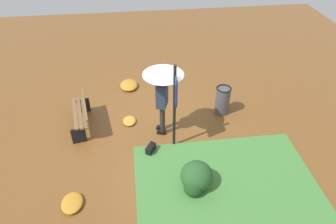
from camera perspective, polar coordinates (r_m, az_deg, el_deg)
The scene contains 11 objects.
ground_plane at distance 8.38m, azimuth -2.68°, elevation -2.69°, with size 18.00×18.00×0.00m, color brown.
grass_verge at distance 6.54m, azimuth 13.28°, elevation -19.68°, with size 4.80×4.00×0.05m.
person_with_umbrella at distance 7.23m, azimuth -1.01°, elevation 5.30°, with size 0.96×0.96×2.04m.
info_sign_post at distance 6.92m, azimuth 1.30°, elevation 2.56°, with size 0.44×0.07×2.30m.
handbag at distance 7.56m, azimuth -3.24°, elevation -6.89°, with size 0.33×0.28×0.37m.
park_bench at distance 8.46m, azimuth -15.77°, elevation -0.40°, with size 1.40×0.60×0.75m.
trash_bin at distance 8.76m, azimuth 10.11°, elevation 2.18°, with size 0.42×0.42×0.83m.
shrub_cluster at distance 6.75m, azimuth 5.24°, elevation -12.12°, with size 0.77×0.70×0.63m.
leaf_pile_near_person at distance 9.99m, azimuth -7.28°, elevation 5.02°, with size 0.70×0.56×0.15m.
leaf_pile_by_bench at distance 6.91m, azimuth -17.43°, elevation -15.83°, with size 0.56×0.45×0.12m.
leaf_pile_far_path at distance 8.55m, azimuth -7.19°, elevation -1.63°, with size 0.44×0.35×0.10m.
Camera 1 is at (6.36, -0.41, 5.44)m, focal length 32.75 mm.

